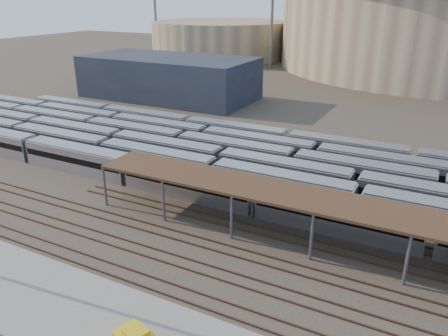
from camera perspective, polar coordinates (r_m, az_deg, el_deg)
name	(u,v)px	position (r m, az deg, el deg)	size (l,w,h in m)	color
ground	(154,224)	(50.20, -9.17, -7.25)	(420.00, 420.00, 0.00)	#383026
apron	(8,284)	(44.63, -26.37, -13.38)	(50.00, 9.00, 0.20)	gray
subway_trains	(208,155)	(65.27, -2.11, 1.75)	(127.05, 23.90, 3.60)	silver
inspection_shed	(366,212)	(43.54, 18.06, -5.47)	(60.30, 6.00, 5.30)	slate
empty_tracks	(125,244)	(46.83, -12.82, -9.71)	(170.00, 9.62, 0.18)	#4C3323
secondary_arena	(221,39)	(187.13, -0.41, 16.51)	(56.00, 56.00, 14.00)	tan
service_building	(169,77)	(110.77, -7.23, 11.66)	(42.00, 20.00, 10.00)	#1E232D
floodlight_0	(272,5)	(155.64, 6.34, 20.36)	(4.00, 1.00, 38.40)	slate
floodlight_1	(155,3)	(191.09, -9.03, 20.47)	(4.00, 1.00, 38.40)	slate
floodlight_3	(363,3)	(198.30, 17.76, 19.81)	(4.00, 1.00, 38.40)	slate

